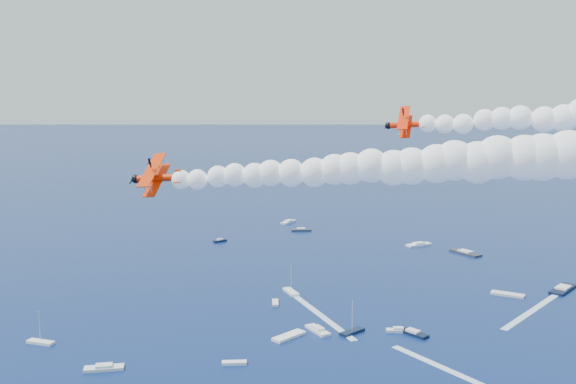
% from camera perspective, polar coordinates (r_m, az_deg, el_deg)
% --- Properties ---
extents(biplane_lead, '(8.13, 9.65, 7.41)m').
position_cam_1_polar(biplane_lead, '(102.95, 9.93, 5.54)').
color(biplane_lead, '#FF2505').
extents(biplane_trail, '(10.01, 11.54, 8.64)m').
position_cam_1_polar(biplane_trail, '(94.75, -10.75, 1.15)').
color(biplane_trail, red).
extents(smoke_trail_trail, '(71.13, 45.84, 12.19)m').
position_cam_1_polar(smoke_trail_trail, '(88.14, 10.46, 2.29)').
color(smoke_trail_trail, white).
extents(spectator_boats, '(239.14, 183.78, 0.70)m').
position_cam_1_polar(spectator_boats, '(204.35, 16.49, -9.24)').
color(spectator_boats, white).
rests_on(spectator_boats, ground).
extents(boat_wakes, '(74.44, 78.92, 0.04)m').
position_cam_1_polar(boat_wakes, '(184.27, 12.20, -11.23)').
color(boat_wakes, white).
rests_on(boat_wakes, ground).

